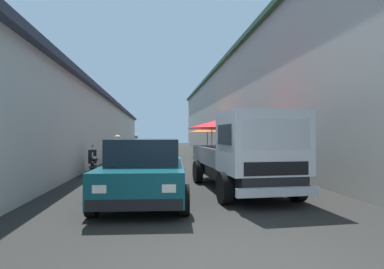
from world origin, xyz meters
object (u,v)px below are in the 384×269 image
fruit_stall_mid_lane (207,133)px  plastic_stool (126,157)px  delivery_truck (250,155)px  parked_scooter (94,163)px  fruit_stall_far_right (227,129)px  fruit_stall_near_left (212,131)px  vendor_by_crates (118,157)px  vendor_in_shade (136,146)px  hatchback_car (146,169)px

fruit_stall_mid_lane → plastic_stool: (-4.02, 5.22, -1.35)m
delivery_truck → parked_scooter: (4.80, 4.75, -0.59)m
fruit_stall_far_right → fruit_stall_near_left: size_ratio=1.18×
fruit_stall_far_right → plastic_stool: bearing=34.6°
vendor_by_crates → parked_scooter: bearing=23.3°
delivery_truck → vendor_in_shade: delivery_truck is taller
vendor_by_crates → plastic_stool: (7.60, 0.49, -0.56)m
fruit_stall_mid_lane → hatchback_car: 14.14m
hatchback_car → plastic_stool: hatchback_car is taller
vendor_by_crates → vendor_in_shade: bearing=0.3°
fruit_stall_near_left → vendor_by_crates: (-8.81, 4.54, -0.91)m
delivery_truck → vendor_by_crates: (1.82, 3.48, -0.15)m
fruit_stall_near_left → hatchback_car: size_ratio=0.61×
hatchback_car → delivery_truck: bearing=-87.0°
parked_scooter → plastic_stool: size_ratio=3.79×
vendor_by_crates → plastic_stool: size_ratio=3.57×
fruit_stall_mid_lane → delivery_truck: bearing=174.7°
fruit_stall_near_left → delivery_truck: size_ratio=0.49×
fruit_stall_far_right → vendor_by_crates: fruit_stall_far_right is taller
vendor_in_shade → fruit_stall_near_left: bearing=-99.9°
hatchback_car → parked_scooter: hatchback_car is taller
fruit_stall_mid_lane → vendor_in_shade: size_ratio=1.73×
fruit_stall_mid_lane → fruit_stall_near_left: bearing=176.3°
fruit_stall_mid_lane → delivery_truck: (-13.44, 1.25, -0.64)m
parked_scooter → vendor_in_shade: bearing=-10.5°
fruit_stall_mid_lane → fruit_stall_near_left: fruit_stall_near_left is taller
fruit_stall_mid_lane → vendor_by_crates: bearing=157.9°
vendor_by_crates → plastic_stool: 7.64m
fruit_stall_near_left → hatchback_car: fruit_stall_near_left is taller
plastic_stool → vendor_in_shade: bearing=-12.4°
vendor_in_shade → plastic_stool: vendor_in_shade is taller
fruit_stall_near_left → vendor_by_crates: bearing=152.7°
fruit_stall_far_right → delivery_truck: fruit_stall_far_right is taller
hatchback_car → vendor_by_crates: (1.96, 0.89, 0.15)m
hatchback_car → delivery_truck: size_ratio=0.80×
delivery_truck → parked_scooter: bearing=44.7°
fruit_stall_far_right → vendor_in_shade: fruit_stall_far_right is taller
fruit_stall_mid_lane → plastic_stool: fruit_stall_mid_lane is taller
hatchback_car → parked_scooter: size_ratio=2.43×
fruit_stall_far_right → hatchback_car: (-3.48, 2.82, -1.04)m
vendor_by_crates → parked_scooter: size_ratio=0.94×
fruit_stall_far_right → hatchback_car: size_ratio=0.72×
vendor_by_crates → hatchback_car: bearing=-155.6°
hatchback_car → vendor_in_shade: bearing=4.6°
fruit_stall_far_right → fruit_stall_mid_lane: bearing=-5.8°
fruit_stall_far_right → fruit_stall_near_left: (7.29, -0.84, 0.02)m
fruit_stall_far_right → vendor_in_shade: 8.97m
fruit_stall_mid_lane → fruit_stall_near_left: size_ratio=1.11×
vendor_by_crates → vendor_in_shade: vendor_in_shade is taller
hatchback_car → parked_scooter: (4.93, 2.17, -0.29)m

